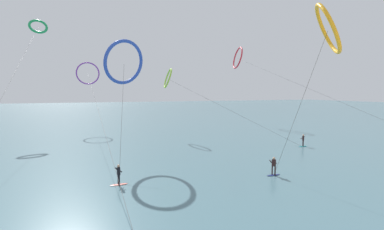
{
  "coord_description": "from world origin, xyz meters",
  "views": [
    {
      "loc": [
        -9.19,
        0.26,
        7.67
      ],
      "look_at": [
        0.0,
        23.47,
        5.51
      ],
      "focal_mm": 24.96,
      "sensor_mm": 36.0,
      "label": 1
    }
  ],
  "objects": [
    {
      "name": "sea_water",
      "position": [
        0.0,
        108.47,
        0.04
      ],
      "size": [
        400.0,
        200.0,
        0.08
      ],
      "primitive_type": "cube",
      "color": "#476B75",
      "rests_on": "ground"
    },
    {
      "name": "surfer_coral",
      "position": [
        -6.93,
        22.26,
        0.82
      ],
      "size": [
        1.4,
        0.63,
        1.7
      ],
      "rotation": [
        0.0,
        0.0,
        4.89
      ],
      "color": "#EA7260",
      "rests_on": "ground"
    },
    {
      "name": "surfer_navy",
      "position": [
        6.49,
        19.63,
        0.82
      ],
      "size": [
        1.4,
        0.7,
        1.7
      ],
      "rotation": [
        0.0,
        0.0,
        5.17
      ],
      "color": "navy",
      "rests_on": "ground"
    },
    {
      "name": "surfer_teal",
      "position": [
        18.77,
        28.71,
        0.82
      ],
      "size": [
        1.4,
        0.72,
        1.7
      ],
      "rotation": [
        0.0,
        0.0,
        0.62
      ],
      "color": "teal",
      "rests_on": "ground"
    },
    {
      "name": "kite_amber",
      "position": [
        7.4,
        15.15,
        12.26
      ],
      "size": [
        4.16,
        6.64,
        14.17
      ],
      "rotation": [
        0.0,
        0.0,
        0.83
      ],
      "color": "orange",
      "rests_on": "ground"
    },
    {
      "name": "kite_emerald",
      "position": [
        -17.3,
        59.27,
        20.07
      ],
      "size": [
        3.72,
        46.65,
        21.68
      ],
      "rotation": [
        0.0,
        0.0,
        0.23
      ],
      "color": "#199351",
      "rests_on": "ground"
    },
    {
      "name": "kite_violet",
      "position": [
        -8.76,
        57.52,
        11.34
      ],
      "size": [
        4.45,
        45.15,
        13.6
      ],
      "rotation": [
        0.0,
        0.0,
        3.15
      ],
      "color": "purple",
      "rests_on": "ground"
    },
    {
      "name": "kite_cobalt",
      "position": [
        -4.94,
        32.65,
        11.14
      ],
      "size": [
        5.45,
        12.34,
        13.76
      ],
      "rotation": [
        0.0,
        0.0,
        3.61
      ],
      "color": "#2647B7",
      "rests_on": "ground"
    },
    {
      "name": "kite_crimson",
      "position": [
        25.81,
        57.99,
        16.04
      ],
      "size": [
        2.62,
        50.32,
        18.77
      ],
      "rotation": [
        0.0,
        0.0,
        4.51
      ],
      "color": "red",
      "rests_on": "ground"
    },
    {
      "name": "kite_lime",
      "position": [
        4.08,
        45.01,
        10.03
      ],
      "size": [
        15.64,
        18.23,
        11.81
      ],
      "rotation": [
        0.0,
        0.0,
        4.6
      ],
      "color": "#8CC62D",
      "rests_on": "ground"
    }
  ]
}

